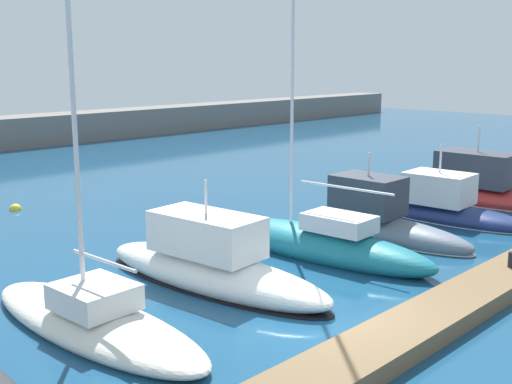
# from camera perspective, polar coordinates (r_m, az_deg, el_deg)

# --- Properties ---
(ground_plane) EXTENTS (120.00, 120.00, 0.00)m
(ground_plane) POSITION_cam_1_polar(r_m,az_deg,el_deg) (15.72, 6.40, -11.69)
(ground_plane) COLOR navy
(dock_pier) EXTENTS (35.45, 1.48, 0.44)m
(dock_pier) POSITION_cam_1_polar(r_m,az_deg,el_deg) (14.75, 11.85, -12.58)
(dock_pier) COLOR brown
(dock_pier) RESTS_ON ground_plane
(sailboat_ivory_fourth) EXTENTS (2.49, 7.61, 15.72)m
(sailboat_ivory_fourth) POSITION_cam_1_polar(r_m,az_deg,el_deg) (15.79, -14.05, -10.52)
(sailboat_ivory_fourth) COLOR silver
(sailboat_ivory_fourth) RESTS_ON ground_plane
(motorboat_white_fifth) EXTENTS (2.78, 8.10, 3.19)m
(motorboat_white_fifth) POSITION_cam_1_polar(r_m,az_deg,el_deg) (18.32, -4.03, -6.32)
(motorboat_white_fifth) COLOR white
(motorboat_white_fifth) RESTS_ON ground_plane
(sailboat_teal_sixth) EXTENTS (2.52, 8.40, 14.46)m
(sailboat_teal_sixth) POSITION_cam_1_polar(r_m,az_deg,el_deg) (21.03, 5.49, -4.33)
(sailboat_teal_sixth) COLOR #19707F
(sailboat_teal_sixth) RESTS_ON ground_plane
(motorboat_slate_seventh) EXTENTS (2.04, 7.14, 3.33)m
(motorboat_slate_seventh) POSITION_cam_1_polar(r_m,az_deg,el_deg) (23.50, 10.44, -2.58)
(motorboat_slate_seventh) COLOR slate
(motorboat_slate_seventh) RESTS_ON ground_plane
(motorboat_navy_eighth) EXTENTS (2.41, 6.38, 3.21)m
(motorboat_navy_eighth) POSITION_cam_1_polar(r_m,az_deg,el_deg) (26.47, 16.30, -1.30)
(motorboat_navy_eighth) COLOR navy
(motorboat_navy_eighth) RESTS_ON ground_plane
(motorboat_red_ninth) EXTENTS (2.69, 7.90, 3.61)m
(motorboat_red_ninth) POSITION_cam_1_polar(r_m,az_deg,el_deg) (30.33, 18.52, 0.37)
(motorboat_red_ninth) COLOR #B72D28
(motorboat_red_ninth) RESTS_ON ground_plane
(mooring_buoy_yellow) EXTENTS (0.51, 0.51, 0.51)m
(mooring_buoy_yellow) POSITION_cam_1_polar(r_m,az_deg,el_deg) (28.97, -20.25, -1.47)
(mooring_buoy_yellow) COLOR yellow
(mooring_buoy_yellow) RESTS_ON ground_plane
(dock_bollard) EXTENTS (0.20, 0.20, 0.44)m
(dock_bollard) POSITION_cam_1_polar(r_m,az_deg,el_deg) (19.75, 21.42, -5.51)
(dock_bollard) COLOR black
(dock_bollard) RESTS_ON dock_pier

